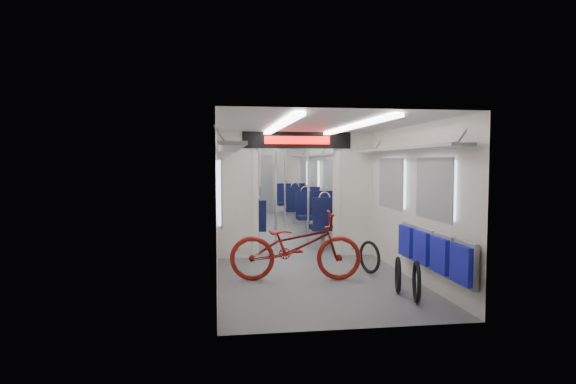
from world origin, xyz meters
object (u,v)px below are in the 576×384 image
(stanchion_far_right, at_px, (285,185))
(bike_hoop_a, at_px, (417,284))
(stanchion_near_left, at_px, (276,193))
(seat_bay_far_right, at_px, (297,201))
(stanchion_near_right, at_px, (308,192))
(bike_hoop_c, at_px, (370,259))
(stanchion_far_left, at_px, (260,185))
(seat_bay_far_left, at_px, (235,202))
(flip_bench, at_px, (432,251))
(seat_bay_near_left, at_px, (241,217))
(bike_hoop_b, at_px, (398,277))
(bicycle, at_px, (296,246))
(seat_bay_near_right, at_px, (324,214))

(stanchion_far_right, bearing_deg, bike_hoop_a, -84.49)
(bike_hoop_a, bearing_deg, stanchion_near_left, 108.94)
(seat_bay_far_right, relative_size, stanchion_near_right, 1.01)
(bike_hoop_c, distance_m, stanchion_far_left, 5.62)
(seat_bay_far_left, xyz_separation_m, stanchion_far_right, (1.25, -1.70, 0.60))
(bike_hoop_a, relative_size, seat_bay_far_left, 0.25)
(stanchion_near_right, bearing_deg, stanchion_near_left, -166.80)
(flip_bench, relative_size, stanchion_far_left, 0.92)
(bike_hoop_c, height_order, seat_bay_near_left, seat_bay_near_left)
(bike_hoop_b, distance_m, stanchion_far_right, 6.70)
(bike_hoop_b, height_order, seat_bay_far_left, seat_bay_far_left)
(seat_bay_near_left, relative_size, stanchion_far_right, 0.89)
(seat_bay_far_left, bearing_deg, bike_hoop_a, -77.55)
(flip_bench, bearing_deg, bike_hoop_a, -137.00)
(bike_hoop_b, xyz_separation_m, seat_bay_near_left, (-1.88, 4.51, 0.32))
(bicycle, height_order, bike_hoop_b, bicycle)
(bicycle, height_order, seat_bay_near_left, seat_bay_near_left)
(bicycle, height_order, flip_bench, bicycle)
(bicycle, distance_m, bike_hoop_a, 1.91)
(flip_bench, bearing_deg, seat_bay_near_left, 116.20)
(seat_bay_far_left, distance_m, stanchion_near_right, 5.01)
(bike_hoop_a, height_order, stanchion_far_left, stanchion_far_left)
(seat_bay_far_left, distance_m, stanchion_far_left, 1.94)
(flip_bench, relative_size, bike_hoop_a, 3.95)
(flip_bench, distance_m, bike_hoop_c, 1.41)
(seat_bay_near_right, bearing_deg, flip_bench, -84.87)
(bike_hoop_a, xyz_separation_m, stanchion_far_right, (-0.68, 7.07, 0.91))
(seat_bay_far_right, bearing_deg, bike_hoop_c, -90.14)
(bike_hoop_c, relative_size, stanchion_near_right, 0.22)
(seat_bay_near_left, height_order, stanchion_far_left, stanchion_far_left)
(bike_hoop_a, bearing_deg, bicycle, 133.70)
(seat_bay_near_right, bearing_deg, stanchion_far_right, 106.52)
(seat_bay_near_left, distance_m, seat_bay_far_right, 4.29)
(bike_hoop_c, bearing_deg, flip_bench, -71.36)
(bike_hoop_a, bearing_deg, stanchion_far_left, 100.86)
(bike_hoop_c, bearing_deg, stanchion_near_left, 119.24)
(seat_bay_far_right, bearing_deg, seat_bay_far_left, -177.79)
(bicycle, distance_m, flip_bench, 1.96)
(bike_hoop_a, xyz_separation_m, seat_bay_near_left, (-1.94, 4.98, 0.30))
(flip_bench, xyz_separation_m, stanchion_far_right, (-1.03, 6.74, 0.57))
(flip_bench, bearing_deg, bike_hoop_c, 108.64)
(bike_hoop_b, distance_m, stanchion_near_right, 3.66)
(bike_hoop_a, xyz_separation_m, stanchion_near_right, (-0.63, 3.97, 0.91))
(seat_bay_far_right, distance_m, stanchion_near_left, 5.22)
(seat_bay_near_right, distance_m, stanchion_near_left, 1.81)
(bicycle, xyz_separation_m, seat_bay_near_left, (-0.63, 3.62, 0.03))
(stanchion_near_left, bearing_deg, bike_hoop_c, -60.76)
(bicycle, bearing_deg, stanchion_far_left, 6.51)
(bicycle, distance_m, stanchion_far_right, 5.78)
(seat_bay_near_left, relative_size, stanchion_near_left, 0.89)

